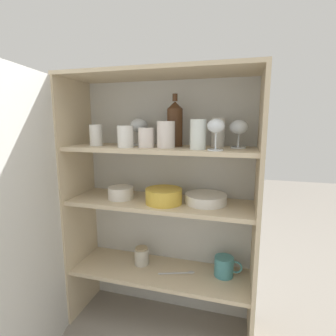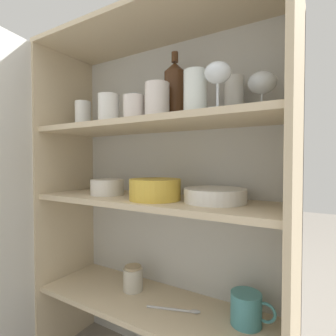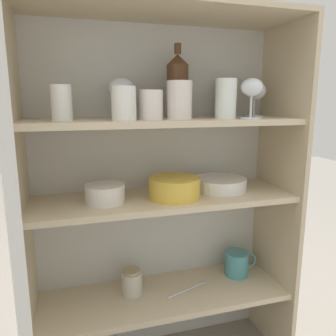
{
  "view_description": "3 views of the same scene",
  "coord_description": "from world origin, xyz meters",
  "px_view_note": "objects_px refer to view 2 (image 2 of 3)",
  "views": [
    {
      "loc": [
        0.39,
        -1.05,
        1.07
      ],
      "look_at": [
        0.04,
        0.17,
        0.84
      ],
      "focal_mm": 28.0,
      "sensor_mm": 36.0,
      "label": 1
    },
    {
      "loc": [
        0.53,
        -0.63,
        0.81
      ],
      "look_at": [
        0.03,
        0.2,
        0.78
      ],
      "focal_mm": 28.0,
      "sensor_mm": 36.0,
      "label": 2
    },
    {
      "loc": [
        -0.3,
        -0.92,
        1.0
      ],
      "look_at": [
        0.01,
        0.13,
        0.78
      ],
      "focal_mm": 35.0,
      "sensor_mm": 36.0,
      "label": 3
    }
  ],
  "objects_px": {
    "serving_bowl_small": "(107,186)",
    "coffee_mug_primary": "(247,309)",
    "wine_bottle": "(175,92)",
    "mixing_bowl_large": "(155,188)",
    "storage_jar": "(133,278)",
    "plate_stack_white": "(215,195)"
  },
  "relations": [
    {
      "from": "serving_bowl_small",
      "to": "coffee_mug_primary",
      "type": "distance_m",
      "value": 0.64
    },
    {
      "from": "coffee_mug_primary",
      "to": "serving_bowl_small",
      "type": "bearing_deg",
      "value": -173.62
    },
    {
      "from": "wine_bottle",
      "to": "serving_bowl_small",
      "type": "relative_size",
      "value": 1.93
    },
    {
      "from": "mixing_bowl_large",
      "to": "storage_jar",
      "type": "height_order",
      "value": "mixing_bowl_large"
    },
    {
      "from": "wine_bottle",
      "to": "plate_stack_white",
      "type": "xyz_separation_m",
      "value": [
        0.16,
        -0.02,
        -0.36
      ]
    },
    {
      "from": "coffee_mug_primary",
      "to": "plate_stack_white",
      "type": "bearing_deg",
      "value": -169.86
    },
    {
      "from": "storage_jar",
      "to": "coffee_mug_primary",
      "type": "bearing_deg",
      "value": 1.64
    },
    {
      "from": "wine_bottle",
      "to": "mixing_bowl_large",
      "type": "distance_m",
      "value": 0.35
    },
    {
      "from": "plate_stack_white",
      "to": "mixing_bowl_large",
      "type": "height_order",
      "value": "mixing_bowl_large"
    },
    {
      "from": "wine_bottle",
      "to": "storage_jar",
      "type": "distance_m",
      "value": 0.73
    },
    {
      "from": "plate_stack_white",
      "to": "serving_bowl_small",
      "type": "relative_size",
      "value": 1.55
    },
    {
      "from": "storage_jar",
      "to": "serving_bowl_small",
      "type": "bearing_deg",
      "value": -152.24
    },
    {
      "from": "wine_bottle",
      "to": "mixing_bowl_large",
      "type": "xyz_separation_m",
      "value": [
        -0.03,
        -0.08,
        -0.34
      ]
    },
    {
      "from": "serving_bowl_small",
      "to": "coffee_mug_primary",
      "type": "xyz_separation_m",
      "value": [
        0.53,
        0.06,
        -0.36
      ]
    },
    {
      "from": "mixing_bowl_large",
      "to": "serving_bowl_small",
      "type": "distance_m",
      "value": 0.23
    },
    {
      "from": "wine_bottle",
      "to": "plate_stack_white",
      "type": "height_order",
      "value": "wine_bottle"
    },
    {
      "from": "mixing_bowl_large",
      "to": "wine_bottle",
      "type": "bearing_deg",
      "value": 66.33
    },
    {
      "from": "serving_bowl_small",
      "to": "storage_jar",
      "type": "distance_m",
      "value": 0.38
    },
    {
      "from": "coffee_mug_primary",
      "to": "storage_jar",
      "type": "bearing_deg",
      "value": -178.36
    },
    {
      "from": "wine_bottle",
      "to": "plate_stack_white",
      "type": "distance_m",
      "value": 0.39
    },
    {
      "from": "plate_stack_white",
      "to": "serving_bowl_small",
      "type": "height_order",
      "value": "serving_bowl_small"
    },
    {
      "from": "wine_bottle",
      "to": "plate_stack_white",
      "type": "bearing_deg",
      "value": -7.93
    }
  ]
}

